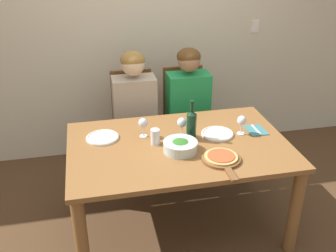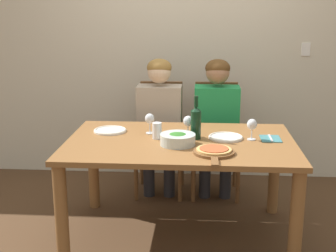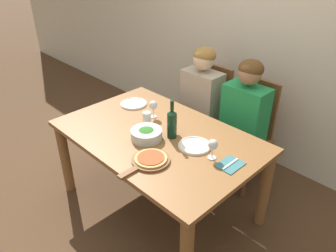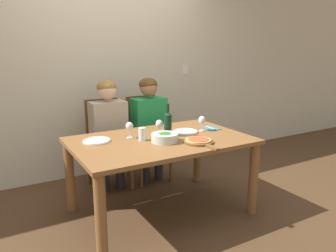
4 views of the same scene
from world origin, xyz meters
name	(u,v)px [view 1 (image 1 of 4)]	position (x,y,z in m)	size (l,w,h in m)	color
ground_plane	(178,222)	(0.00, 0.00, 0.00)	(40.00, 40.00, 0.00)	#4C331E
back_wall	(147,21)	(0.00, 1.33, 1.35)	(10.00, 0.06, 2.70)	beige
dining_table	(179,157)	(0.00, 0.00, 0.62)	(1.60, 1.03, 0.73)	brown
chair_left	(134,121)	(-0.22, 0.89, 0.51)	(0.42, 0.42, 0.98)	brown
chair_right	(185,117)	(0.28, 0.89, 0.51)	(0.42, 0.42, 0.98)	brown
person_woman	(135,105)	(-0.22, 0.77, 0.73)	(0.47, 0.51, 1.21)	#28282D
person_man	(188,101)	(0.28, 0.77, 0.73)	(0.47, 0.51, 1.21)	#28282D
wine_bottle	(191,124)	(0.11, 0.05, 0.85)	(0.07, 0.07, 0.31)	black
broccoli_bowl	(180,146)	(-0.01, -0.10, 0.77)	(0.24, 0.24, 0.08)	silver
dinner_plate_left	(103,137)	(-0.54, 0.20, 0.74)	(0.24, 0.24, 0.02)	silver
dinner_plate_right	(217,134)	(0.32, 0.07, 0.74)	(0.24, 0.24, 0.02)	silver
pizza_on_board	(222,159)	(0.23, -0.29, 0.75)	(0.27, 0.41, 0.04)	brown
wine_glass_left	(143,124)	(-0.23, 0.17, 0.83)	(0.07, 0.07, 0.15)	silver
wine_glass_right	(242,122)	(0.50, 0.05, 0.83)	(0.07, 0.07, 0.15)	silver
wine_glass_centre	(182,123)	(0.05, 0.11, 0.83)	(0.07, 0.07, 0.15)	silver
water_tumbler	(155,137)	(-0.17, 0.04, 0.79)	(0.07, 0.07, 0.12)	silver
fork_on_napkin	(256,130)	(0.64, 0.08, 0.73)	(0.14, 0.18, 0.01)	#387075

